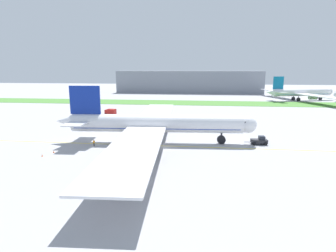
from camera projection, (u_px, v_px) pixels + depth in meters
ground_plane at (164, 147)px, 73.50m from camera, size 600.00×600.00×0.00m
apron_taxi_line at (165, 146)px, 74.58m from camera, size 280.00×0.36×0.01m
grass_median_strip at (186, 103)px, 167.89m from camera, size 320.00×24.00×0.10m
airliner_foreground at (153, 124)px, 76.76m from camera, size 54.72×88.55×15.51m
pushback_tug at (259, 141)px, 75.91m from camera, size 6.10×2.72×2.29m
ground_crew_wingwalker_port at (94, 142)px, 74.27m from camera, size 0.38×0.56×1.68m
ground_crew_marshaller_front at (114, 153)px, 65.29m from camera, size 0.29×0.56×1.61m
ground_crew_wingwalker_starboard at (104, 167)px, 55.64m from camera, size 0.54×0.37×1.62m
traffic_cone_near_nose at (54, 152)px, 68.55m from camera, size 0.36×0.36×0.58m
traffic_cone_starboard_wing at (42, 155)px, 65.61m from camera, size 0.36×0.36×0.58m
service_truck_baggage_loader at (111, 112)px, 123.09m from camera, size 5.02×3.32×2.76m
service_truck_fuel_bowser at (100, 118)px, 106.59m from camera, size 5.37×3.03×2.83m
parked_airliner_far_left at (300, 93)px, 177.90m from camera, size 45.14×73.06×15.21m
terminal_building at (189, 82)px, 236.42m from camera, size 119.32×20.00×18.00m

